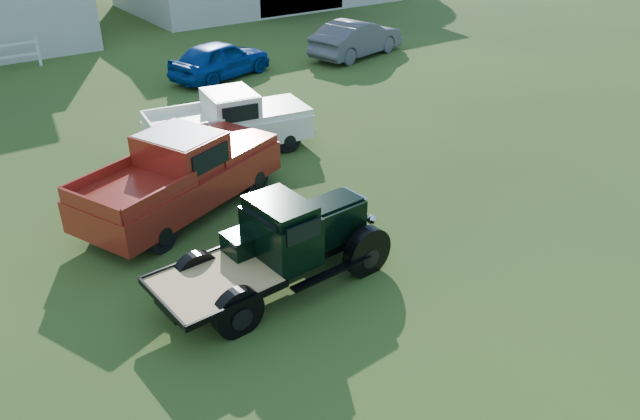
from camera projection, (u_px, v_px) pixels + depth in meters
ground at (346, 282)px, 12.49m from camera, size 120.00×120.00×0.00m
vintage_flatbed at (278, 246)px, 11.95m from camera, size 4.79×2.15×1.85m
red_pickup at (180, 174)px, 14.64m from camera, size 5.82×4.01×1.98m
white_pickup at (229, 123)px, 17.86m from camera, size 5.03×2.55×1.76m
misc_car_blue at (220, 59)px, 24.48m from camera, size 4.65×2.89×1.48m
misc_car_grey at (357, 38)px, 27.34m from camera, size 5.00×2.76×1.56m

